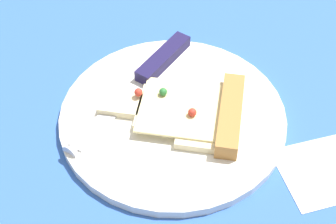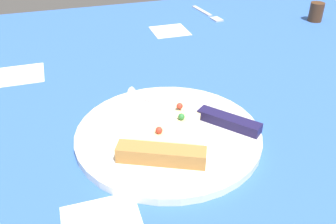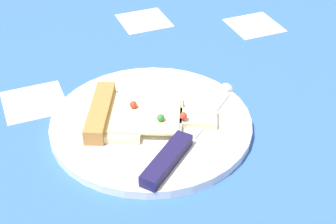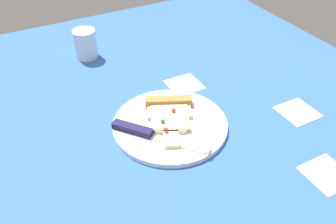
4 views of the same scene
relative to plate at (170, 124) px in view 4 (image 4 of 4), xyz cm
name	(u,v)px [view 4 (image 4 of 4)]	position (x,y,z in cm)	size (l,w,h in cm)	color
ground_plane	(155,137)	(-0.04, 4.27, -2.11)	(144.09, 144.09, 3.00)	#3360B7
plate	(170,124)	(0.00, 0.00, 0.00)	(27.99, 27.99, 1.23)	white
pizza_slice	(169,113)	(2.37, -1.11, 1.40)	(19.06, 14.84, 2.32)	beige
knife	(150,134)	(-2.14, 6.40, 1.22)	(19.83, 16.92, 2.45)	silver
drinking_glass	(86,44)	(42.43, 7.18, 3.92)	(6.99, 6.99, 9.08)	silver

